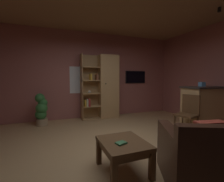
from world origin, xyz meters
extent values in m
cube|color=tan|center=(0.00, 0.00, -0.01)|extent=(6.22, 5.37, 0.02)
cube|color=#9E5B56|center=(0.00, 2.71, 1.40)|extent=(6.34, 0.06, 2.80)
cube|color=white|center=(-0.22, 2.68, 1.25)|extent=(0.69, 0.01, 0.86)
cube|color=tan|center=(0.66, 2.43, 1.03)|extent=(0.63, 0.38, 2.06)
cube|color=tan|center=(0.05, 2.61, 1.03)|extent=(0.58, 0.02, 2.06)
cube|color=tan|center=(-0.23, 2.43, 1.03)|extent=(0.02, 0.38, 2.06)
sphere|color=black|center=(0.50, 2.23, 1.13)|extent=(0.04, 0.04, 0.04)
cube|color=tan|center=(0.05, 2.43, 0.01)|extent=(0.58, 0.38, 0.02)
cube|color=tan|center=(0.05, 2.43, 0.41)|extent=(0.58, 0.38, 0.02)
cube|color=tan|center=(0.05, 2.43, 0.82)|extent=(0.58, 0.38, 0.02)
cube|color=tan|center=(0.05, 2.43, 1.24)|extent=(0.58, 0.38, 0.02)
cube|color=tan|center=(0.05, 2.43, 1.65)|extent=(0.58, 0.38, 0.02)
cube|color=gold|center=(-0.14, 2.38, 0.53)|extent=(0.05, 0.23, 0.21)
cube|color=brown|center=(0.25, 2.38, 1.34)|extent=(0.05, 0.23, 0.19)
cube|color=#B22D2D|center=(-0.01, 2.38, 0.54)|extent=(0.04, 0.23, 0.24)
cube|color=beige|center=(-0.08, 2.38, 0.54)|extent=(0.04, 0.23, 0.24)
cube|color=gold|center=(0.05, 2.38, 1.35)|extent=(0.05, 0.23, 0.20)
sphere|color=beige|center=(0.01, 2.43, 0.87)|extent=(0.10, 0.10, 0.10)
cube|color=tan|center=(2.66, 0.37, 0.53)|extent=(1.33, 0.55, 1.06)
cube|color=#2D2826|center=(2.66, 0.37, 1.08)|extent=(1.39, 0.61, 0.04)
cube|color=#598CBF|center=(2.44, 0.40, 1.15)|extent=(0.14, 0.14, 0.11)
cube|color=#382116|center=(0.24, -1.01, 0.34)|extent=(0.53, 0.88, 0.67)
cube|color=#AD3D2D|center=(0.65, -1.21, 0.58)|extent=(0.39, 0.21, 0.41)
cube|color=#C67F33|center=(0.65, -1.19, 0.54)|extent=(0.48, 0.31, 0.35)
cube|color=brown|center=(-0.22, -0.59, 0.41)|extent=(0.60, 0.70, 0.05)
cube|color=brown|center=(-0.22, -0.59, 0.34)|extent=(0.54, 0.63, 0.08)
cube|color=brown|center=(-0.48, -0.90, 0.19)|extent=(0.07, 0.07, 0.38)
cube|color=brown|center=(0.04, -0.90, 0.19)|extent=(0.07, 0.07, 0.38)
cube|color=brown|center=(-0.48, -0.29, 0.19)|extent=(0.07, 0.07, 0.38)
cube|color=brown|center=(0.04, -0.29, 0.19)|extent=(0.07, 0.07, 0.38)
cube|color=#387247|center=(-0.28, -0.66, 0.44)|extent=(0.16, 0.13, 0.02)
cube|color=brown|center=(1.75, 0.19, 0.46)|extent=(0.52, 0.52, 0.04)
cube|color=brown|center=(1.93, 0.25, 0.70)|extent=(0.15, 0.39, 0.44)
cylinder|color=brown|center=(1.53, 0.31, 0.23)|extent=(0.04, 0.04, 0.46)
cylinder|color=brown|center=(1.63, -0.03, 0.23)|extent=(0.04, 0.04, 0.46)
cylinder|color=brown|center=(1.87, 0.42, 0.23)|extent=(0.04, 0.04, 0.46)
cylinder|color=brown|center=(1.97, 0.07, 0.23)|extent=(0.04, 0.04, 0.46)
cylinder|color=#9E896B|center=(-1.38, 2.20, 0.10)|extent=(0.30, 0.30, 0.19)
sphere|color=#2D6B33|center=(-1.41, 2.20, 0.31)|extent=(0.30, 0.30, 0.30)
sphere|color=#2D6B33|center=(-1.38, 2.18, 0.48)|extent=(0.31, 0.31, 0.31)
sphere|color=#2D6B33|center=(-1.35, 2.21, 0.63)|extent=(0.25, 0.25, 0.25)
sphere|color=#2D6B33|center=(-1.42, 2.21, 0.76)|extent=(0.25, 0.25, 0.25)
cube|color=black|center=(1.81, 2.65, 1.35)|extent=(0.79, 0.05, 0.44)
cube|color=black|center=(1.81, 2.63, 1.35)|extent=(0.75, 0.01, 0.40)
cylinder|color=black|center=(2.21, -0.13, 2.73)|extent=(0.07, 0.07, 0.09)
camera|label=1|loc=(-1.14, -2.53, 1.30)|focal=25.50mm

